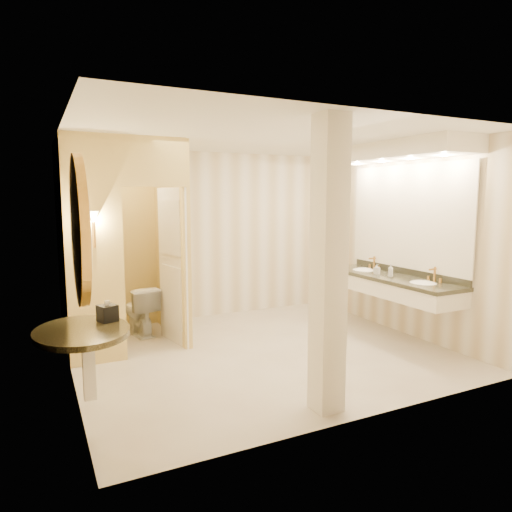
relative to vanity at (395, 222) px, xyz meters
The scene contains 16 objects.
floor 2.57m from the vanity, behind, with size 4.50×4.50×0.00m, color beige.
ceiling 2.26m from the vanity, behind, with size 4.50×4.50×0.00m, color white.
wall_back 2.98m from the vanity, 131.86° to the left, with size 4.50×0.02×2.70m, color #EFE3CF.
wall_front 2.68m from the vanity, 137.86° to the right, with size 4.50×0.02×2.70m, color #EFE3CF.
wall_left 4.24m from the vanity, behind, with size 0.02×4.00×2.70m, color #EFE3CF.
wall_right 0.44m from the vanity, 37.65° to the left, with size 0.02×4.00×2.70m, color #EFE3CF.
toilet_closet 3.32m from the vanity, 159.08° to the left, with size 1.50×1.55×2.70m.
wall_sconce 3.96m from the vanity, behind, with size 0.14×0.14×0.42m.
vanity is the anchor object (origin of this frame).
console_shelf 4.29m from the vanity, 168.39° to the right, with size 0.97×0.97×1.94m.
pillar 2.63m from the vanity, 145.35° to the right, with size 0.25×0.25×2.70m, color white.
tissue_box 4.09m from the vanity, 169.96° to the right, with size 0.15×0.15×0.15m, color black.
toilet 3.83m from the vanity, 152.80° to the left, with size 0.40×0.70×0.71m, color white.
soap_bottle_a 0.71m from the vanity, 124.33° to the left, with size 0.07×0.07×0.15m, color beige.
soap_bottle_b 0.74m from the vanity, 111.84° to the left, with size 0.09×0.09×0.12m, color silver.
soap_bottle_c 0.67m from the vanity, 145.35° to the right, with size 0.07×0.07×0.18m, color #C6B28C.
Camera 1 is at (-2.55, -5.06, 1.98)m, focal length 32.00 mm.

